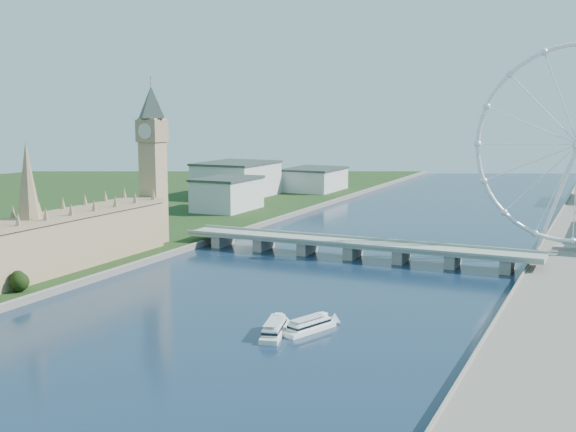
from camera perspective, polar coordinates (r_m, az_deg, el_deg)
The scene contains 6 objects.
parliament_range at distance 391.10m, azimuth -19.65°, elevation -2.38°, with size 24.00×200.00×70.00m.
big_ben at distance 468.30m, azimuth -10.67°, elevation 5.61°, with size 20.02×20.02×110.00m.
westminster_bridge at distance 435.90m, azimuth 5.17°, elevation -2.43°, with size 220.00×22.00×9.50m.
city_skyline at distance 675.60m, azimuth 15.76°, elevation 2.05°, with size 505.00×280.00×32.00m.
tour_boat_near at distance 289.49m, azimuth -1.07°, elevation -9.38°, with size 7.57×29.63×6.55m, color silver, non-canonical shape.
tour_boat_far at distance 294.29m, azimuth 1.69°, elevation -9.08°, with size 7.20×28.27×6.23m, color white, non-canonical shape.
Camera 1 is at (142.36, -103.74, 88.69)m, focal length 45.00 mm.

